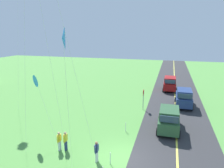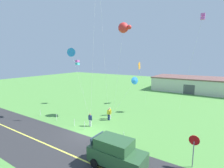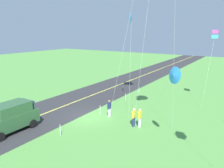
{
  "view_description": "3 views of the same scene",
  "coord_description": "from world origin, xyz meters",
  "px_view_note": "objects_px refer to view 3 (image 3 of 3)",
  "views": [
    {
      "loc": [
        -13.66,
        -3.05,
        9.22
      ],
      "look_at": [
        0.7,
        1.05,
        5.53
      ],
      "focal_mm": 33.24,
      "sensor_mm": 36.0,
      "label": 1
    },
    {
      "loc": [
        11.94,
        -13.38,
        8.24
      ],
      "look_at": [
        2.47,
        1.25,
        5.57
      ],
      "focal_mm": 27.2,
      "sensor_mm": 36.0,
      "label": 2
    },
    {
      "loc": [
        15.49,
        12.49,
        7.78
      ],
      "look_at": [
        0.53,
        3.0,
        3.6
      ],
      "focal_mm": 36.09,
      "sensor_mm": 36.0,
      "label": 3
    }
  ],
  "objects_px": {
    "kite_cyan_top": "(131,19)",
    "person_adult_companion": "(140,117)",
    "person_adult_near": "(134,117)",
    "person_child_watcher": "(109,108)",
    "kite_purple_back": "(215,34)",
    "car_suv_foreground": "(10,117)",
    "kite_blue_mid": "(174,75)"
  },
  "relations": [
    {
      "from": "kite_cyan_top",
      "to": "person_adult_companion",
      "type": "bearing_deg",
      "value": 37.8
    },
    {
      "from": "person_adult_companion",
      "to": "person_adult_near",
      "type": "bearing_deg",
      "value": 120.94
    },
    {
      "from": "kite_cyan_top",
      "to": "person_adult_near",
      "type": "bearing_deg",
      "value": 32.04
    },
    {
      "from": "person_child_watcher",
      "to": "kite_purple_back",
      "type": "xyz_separation_m",
      "value": [
        -8.78,
        7.11,
        6.59
      ]
    },
    {
      "from": "car_suv_foreground",
      "to": "person_adult_companion",
      "type": "relative_size",
      "value": 2.75
    },
    {
      "from": "person_child_watcher",
      "to": "kite_blue_mid",
      "type": "relative_size",
      "value": 0.28
    },
    {
      "from": "person_child_watcher",
      "to": "kite_cyan_top",
      "type": "height_order",
      "value": "kite_cyan_top"
    },
    {
      "from": "person_child_watcher",
      "to": "kite_blue_mid",
      "type": "xyz_separation_m",
      "value": [
        2.74,
        6.62,
        4.2
      ]
    },
    {
      "from": "person_adult_companion",
      "to": "kite_blue_mid",
      "type": "xyz_separation_m",
      "value": [
        2.14,
        3.24,
        4.2
      ]
    },
    {
      "from": "car_suv_foreground",
      "to": "kite_purple_back",
      "type": "height_order",
      "value": "kite_purple_back"
    },
    {
      "from": "person_adult_companion",
      "to": "person_child_watcher",
      "type": "height_order",
      "value": "same"
    },
    {
      "from": "person_child_watcher",
      "to": "kite_blue_mid",
      "type": "bearing_deg",
      "value": 95.25
    },
    {
      "from": "car_suv_foreground",
      "to": "person_child_watcher",
      "type": "bearing_deg",
      "value": 143.69
    },
    {
      "from": "person_child_watcher",
      "to": "person_adult_companion",
      "type": "bearing_deg",
      "value": 107.76
    },
    {
      "from": "kite_cyan_top",
      "to": "person_child_watcher",
      "type": "bearing_deg",
      "value": -7.49
    },
    {
      "from": "person_child_watcher",
      "to": "kite_purple_back",
      "type": "distance_m",
      "value": 13.08
    },
    {
      "from": "person_adult_near",
      "to": "kite_cyan_top",
      "type": "distance_m",
      "value": 9.33
    },
    {
      "from": "person_adult_companion",
      "to": "kite_purple_back",
      "type": "relative_size",
      "value": 0.2
    },
    {
      "from": "person_adult_near",
      "to": "kite_purple_back",
      "type": "relative_size",
      "value": 0.2
    },
    {
      "from": "kite_blue_mid",
      "to": "kite_cyan_top",
      "type": "relative_size",
      "value": 0.59
    },
    {
      "from": "kite_purple_back",
      "to": "car_suv_foreground",
      "type": "bearing_deg",
      "value": -37.85
    },
    {
      "from": "car_suv_foreground",
      "to": "kite_blue_mid",
      "type": "height_order",
      "value": "kite_blue_mid"
    },
    {
      "from": "person_adult_near",
      "to": "person_child_watcher",
      "type": "distance_m",
      "value": 3.01
    },
    {
      "from": "person_child_watcher",
      "to": "kite_cyan_top",
      "type": "xyz_separation_m",
      "value": [
        -3.23,
        0.42,
        8.07
      ]
    },
    {
      "from": "person_adult_companion",
      "to": "person_child_watcher",
      "type": "bearing_deg",
      "value": 91.71
    },
    {
      "from": "car_suv_foreground",
      "to": "kite_blue_mid",
      "type": "bearing_deg",
      "value": 109.1
    },
    {
      "from": "person_child_watcher",
      "to": "kite_blue_mid",
      "type": "distance_m",
      "value": 8.31
    },
    {
      "from": "person_adult_near",
      "to": "car_suv_foreground",
      "type": "bearing_deg",
      "value": 172.45
    },
    {
      "from": "person_adult_near",
      "to": "kite_purple_back",
      "type": "xyz_separation_m",
      "value": [
        -9.54,
        4.19,
        6.59
      ]
    },
    {
      "from": "kite_blue_mid",
      "to": "kite_cyan_top",
      "type": "distance_m",
      "value": 9.43
    },
    {
      "from": "person_adult_near",
      "to": "kite_blue_mid",
      "type": "height_order",
      "value": "kite_blue_mid"
    },
    {
      "from": "kite_cyan_top",
      "to": "kite_purple_back",
      "type": "height_order",
      "value": "kite_cyan_top"
    }
  ]
}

